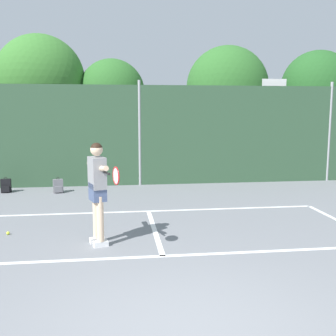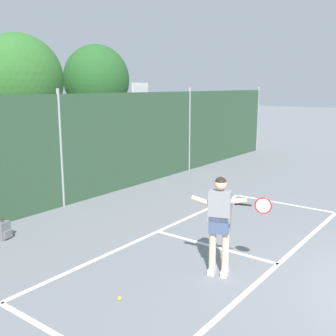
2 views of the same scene
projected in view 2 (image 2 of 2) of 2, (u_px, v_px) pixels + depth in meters
chainlink_fence at (61, 151)px, 11.50m from camera, size 26.09×0.09×3.37m
basketball_hoop at (140, 115)px, 16.07m from camera, size 0.90×0.67×3.55m
tennis_player at (220, 217)px, 7.33m from camera, size 0.61×1.35×1.85m
tennis_ball at (120, 298)px, 6.62m from camera, size 0.07×0.07×0.07m
backpack_grey at (4, 231)px, 9.26m from camera, size 0.32×0.29×0.46m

